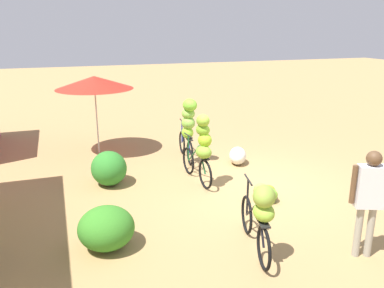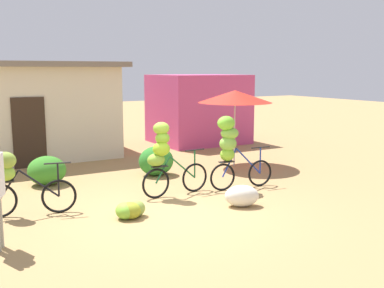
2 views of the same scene
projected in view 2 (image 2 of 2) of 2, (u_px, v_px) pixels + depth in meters
The scene contains 11 objects.
ground_plane at pixel (168, 213), 8.84m from camera, with size 60.00×60.00×0.00m, color #A27F4F.
building_low at pixel (19, 110), 14.08m from camera, with size 6.15×3.62×3.00m.
shop_pink at pixel (198, 109), 17.30m from camera, with size 3.20×2.80×2.57m, color #C1427A.
hedge_bush_front_left at pixel (47, 171), 10.98m from camera, with size 0.91×0.92×0.70m, color #367F24.
hedge_bush_front_right at pixel (156, 161), 11.95m from camera, with size 0.93×0.80×0.77m, color #2E7B29.
market_umbrella at pixel (235, 96), 12.87m from camera, with size 2.11×2.11×2.18m.
bicycle_leftmost at pixel (15, 178), 8.52m from camera, with size 1.72×0.55×1.26m.
bicycle_near_pile at pixel (165, 155), 9.82m from camera, with size 1.67×0.45×1.66m.
bicycle_center_loaded at pixel (231, 145), 10.40m from camera, with size 1.64×0.42×1.73m.
banana_pile_on_ground at pixel (130, 210), 8.52m from camera, with size 0.66×0.57×0.32m.
produce_sack at pixel (242, 196), 9.25m from camera, with size 0.70×0.44×0.44m, color silver.
Camera 2 is at (-3.81, -7.62, 2.76)m, focal length 42.56 mm.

